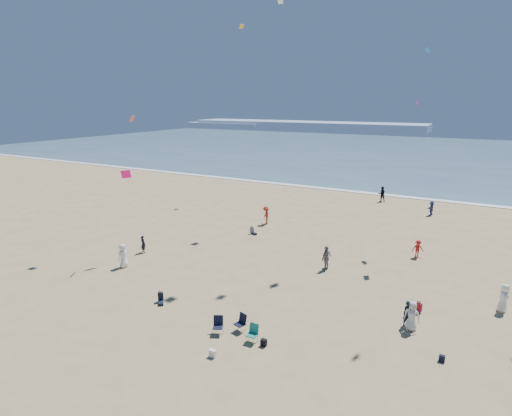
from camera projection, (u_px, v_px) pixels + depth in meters
The scene contains 12 objects.
ground at pixel (124, 403), 16.82m from camera, with size 220.00×220.00×0.00m, color tan.
ocean at pixel (418, 153), 97.48m from camera, with size 220.00×100.00×0.06m, color #476B84.
surf_line at pixel (371, 193), 55.02m from camera, with size 220.00×1.20×0.08m, color white.
headland_far at pixel (304, 125), 188.41m from camera, with size 110.00×20.00×3.20m, color #7A8EA8.
headland_near at pixel (227, 125), 202.76m from camera, with size 40.00×14.00×2.00m, color #7A8EA8.
standing_flyers at pixel (339, 272), 27.52m from camera, with size 27.73×45.69×1.93m.
seated_group at pixel (249, 343), 20.23m from camera, with size 16.97×30.81×0.84m.
chair_cluster at pixel (236, 328), 21.48m from camera, with size 2.71×1.58×1.00m.
white_tote at pixel (213, 353), 19.78m from camera, with size 0.35×0.20×0.40m, color white.
black_backpack at pixel (264, 343), 20.68m from camera, with size 0.30×0.22×0.38m, color black.
navy_bag at pixel (442, 358), 19.44m from camera, with size 0.28×0.18×0.34m, color black.
kites_aloft at pixel (453, 71), 19.40m from camera, with size 36.17×43.79×27.28m.
Camera 1 is at (11.64, -9.76, 12.28)m, focal length 28.00 mm.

